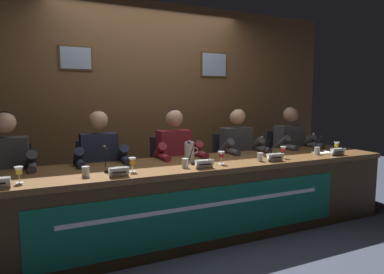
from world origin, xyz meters
TOP-DOWN VIEW (x-y plane):
  - ground_plane at (0.00, 0.00)m, footprint 12.00×12.00m
  - wall_back_panelled at (0.00, 1.34)m, footprint 5.57×0.14m
  - conference_table at (-0.00, -0.12)m, footprint 4.37×0.84m
  - chair_far_left at (-1.63, 0.60)m, footprint 0.44×0.45m
  - panelist_far_left at (-1.63, 0.40)m, footprint 0.51×0.48m
  - juice_glass_far_left at (-1.50, -0.20)m, footprint 0.06×0.06m
  - chair_left at (-0.81, 0.60)m, footprint 0.44×0.45m
  - panelist_left at (-0.81, 0.40)m, footprint 0.51×0.48m
  - nameplate_left at (-0.78, -0.31)m, footprint 0.16×0.06m
  - juice_glass_left at (-0.64, -0.18)m, footprint 0.06×0.06m
  - water_cup_left at (-1.03, -0.21)m, footprint 0.06×0.06m
  - microphone_left at (-0.84, -0.07)m, footprint 0.06×0.17m
  - chair_center at (0.00, 0.60)m, footprint 0.44×0.45m
  - panelist_center at (0.00, 0.40)m, footprint 0.51×0.48m
  - nameplate_center at (-0.02, -0.31)m, footprint 0.17×0.06m
  - juice_glass_center at (0.21, -0.21)m, footprint 0.06×0.06m
  - water_cup_center at (-0.17, -0.21)m, footprint 0.06×0.06m
  - microphone_center at (-0.03, -0.08)m, footprint 0.06×0.17m
  - chair_right at (0.81, 0.60)m, footprint 0.44×0.45m
  - panelist_right at (0.81, 0.40)m, footprint 0.51×0.48m
  - nameplate_right at (0.78, -0.30)m, footprint 0.18×0.06m
  - juice_glass_right at (0.96, -0.19)m, footprint 0.06×0.06m
  - water_cup_right at (0.64, -0.24)m, footprint 0.06×0.06m
  - microphone_right at (0.85, -0.07)m, footprint 0.06×0.17m
  - chair_far_right at (1.63, 0.60)m, footprint 0.44×0.45m
  - panelist_far_right at (1.63, 0.40)m, footprint 0.51×0.48m
  - nameplate_far_right at (1.63, -0.30)m, footprint 0.18×0.06m
  - juice_glass_far_right at (1.77, -0.17)m, footprint 0.06×0.06m
  - water_cup_far_right at (1.46, -0.18)m, footprint 0.06×0.06m
  - microphone_far_right at (1.61, -0.05)m, footprint 0.06×0.17m
  - water_pitcher_central at (0.01, 0.09)m, footprint 0.15×0.10m
  - document_stack_far_right at (1.60, -0.13)m, footprint 0.22×0.16m

SIDE VIEW (x-z plane):
  - ground_plane at x=0.00m, z-range 0.00..0.00m
  - chair_far_left at x=-1.63m, z-range -0.01..0.91m
  - chair_left at x=-0.81m, z-range -0.01..0.91m
  - chair_center at x=0.00m, z-range -0.01..0.91m
  - chair_right at x=0.81m, z-range -0.01..0.91m
  - chair_far_right at x=1.63m, z-range -0.01..0.91m
  - conference_table at x=0.00m, z-range 0.15..0.88m
  - panelist_far_left at x=-1.63m, z-range 0.10..1.35m
  - panelist_left at x=-0.81m, z-range 0.10..1.35m
  - panelist_center at x=0.00m, z-range 0.10..1.35m
  - panelist_right at x=0.81m, z-range 0.10..1.35m
  - panelist_far_right at x=1.63m, z-range 0.10..1.35m
  - document_stack_far_right at x=1.60m, z-range 0.73..0.75m
  - water_cup_left at x=-1.03m, z-range 0.73..0.81m
  - water_cup_center at x=-0.17m, z-range 0.73..0.81m
  - water_cup_right at x=0.64m, z-range 0.73..0.81m
  - water_cup_far_right at x=1.46m, z-range 0.73..0.81m
  - nameplate_right at x=0.78m, z-range 0.73..0.81m
  - nameplate_left at x=-0.78m, z-range 0.73..0.81m
  - nameplate_center at x=-0.02m, z-range 0.73..0.81m
  - nameplate_far_right at x=1.63m, z-range 0.73..0.81m
  - microphone_left at x=-0.84m, z-range 0.70..0.92m
  - microphone_center at x=-0.03m, z-range 0.70..0.92m
  - microphone_right at x=0.85m, z-range 0.70..0.92m
  - microphone_far_right at x=1.61m, z-range 0.70..0.92m
  - juice_glass_far_left at x=-1.50m, z-range 0.76..0.88m
  - juice_glass_left at x=-0.64m, z-range 0.76..0.88m
  - juice_glass_center at x=0.21m, z-range 0.76..0.88m
  - juice_glass_right at x=0.96m, z-range 0.76..0.88m
  - juice_glass_far_right at x=1.77m, z-range 0.76..0.88m
  - water_pitcher_central at x=0.01m, z-range 0.72..0.93m
  - wall_back_panelled at x=0.00m, z-range 0.00..2.60m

